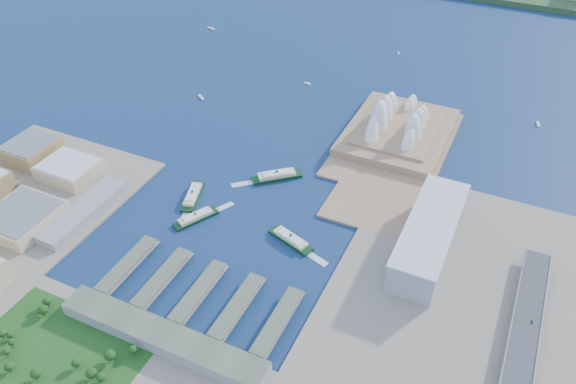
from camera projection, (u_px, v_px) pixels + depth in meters
The scene contains 18 objects.
ground at pixel (226, 243), 595.11m from camera, with size 3000.00×3000.00×0.00m, color #10204E.
east_land at pixel (440, 361), 478.32m from camera, with size 240.00×500.00×3.00m, color gray.
peninsula at pixel (395, 144), 742.85m from camera, with size 135.00×220.00×3.00m, color #9C7855.
opera_house at pixel (401, 116), 739.01m from camera, with size 134.00×180.00×58.00m, color white, non-canonical shape.
toaster_building at pixel (429, 236), 573.95m from camera, with size 45.00×155.00×35.00m, color #949499.
ferry_wharves at pixel (199, 293), 534.27m from camera, with size 184.00×90.00×9.30m, color #515A44, non-canonical shape.
terminal_building at pixel (162, 337), 488.63m from camera, with size 200.00×28.00×12.00m, color gray.
park at pixel (50, 353), 473.43m from camera, with size 150.00×110.00×16.00m, color #194714, non-canonical shape.
ferry_a at pixel (193, 194), 652.12m from camera, with size 14.10×55.40×10.47m, color #0D3515, non-canonical shape.
ferry_b at pixel (277, 174), 681.91m from camera, with size 15.49×60.87×11.51m, color #0D3515, non-canonical shape.
ferry_c at pixel (195, 216), 621.62m from camera, with size 13.40×52.66×9.96m, color #0D3515, non-canonical shape.
ferry_d at pixel (291, 238), 593.86m from camera, with size 13.91×54.64×10.33m, color #0D3515, non-canonical shape.
boat_a at pixel (201, 97), 842.65m from camera, with size 3.85×15.40×2.97m, color white, non-canonical shape.
boat_b at pixel (307, 83), 877.56m from camera, with size 3.66×10.46×2.82m, color white, non-canonical shape.
boat_c at pixel (538, 124), 782.07m from camera, with size 3.63×12.46×2.80m, color white, non-canonical shape.
boat_d at pixel (211, 28), 1051.59m from camera, with size 3.89×17.76×3.00m, color white, non-canonical shape.
boat_e at pixel (398, 53), 966.06m from camera, with size 3.03×9.54×2.34m, color white, non-canonical shape.
car_c at pixel (532, 322), 493.56m from camera, with size 1.67×4.11×1.19m, color slate.
Camera 1 is at (244.43, -364.29, 411.05)m, focal length 35.00 mm.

